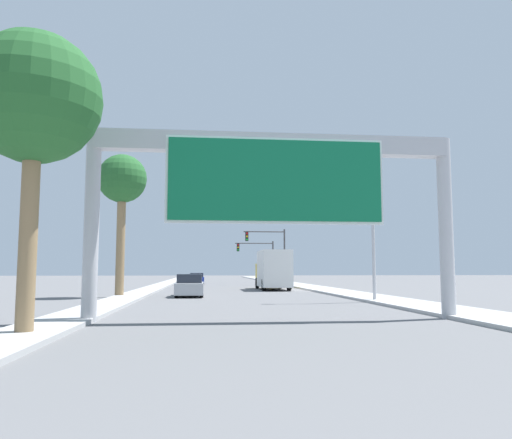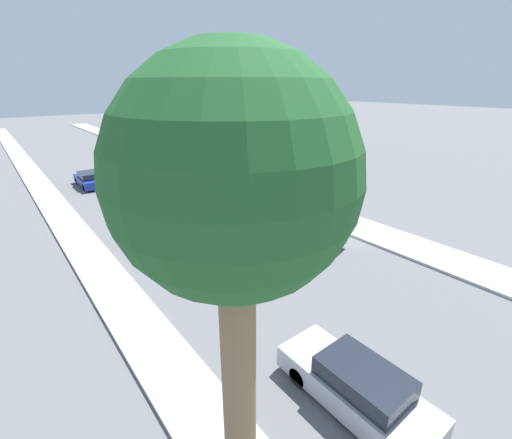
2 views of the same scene
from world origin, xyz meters
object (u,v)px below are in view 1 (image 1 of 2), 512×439
object	(u,v)px
car_far_center	(190,286)
palm_tree_foreground	(34,101)
car_near_left	(197,279)
palm_tree_background	(122,183)
traffic_light_near_intersection	(272,247)
street_lamp_right	(367,214)
truck_box_primary	(273,270)
traffic_light_mid_block	(260,254)
sign_gantry	(275,178)

from	to	relation	value
car_far_center	palm_tree_foreground	size ratio (longest dim) A/B	0.57
car_near_left	palm_tree_background	distance (m)	31.19
traffic_light_near_intersection	street_lamp_right	world-z (taller)	street_lamp_right
street_lamp_right	car_far_center	bearing A→B (deg)	145.84
truck_box_primary	street_lamp_right	size ratio (longest dim) A/B	0.94
car_near_left	traffic_light_near_intersection	bearing A→B (deg)	-32.64
car_near_left	street_lamp_right	bearing A→B (deg)	-74.58
car_far_center	traffic_light_mid_block	size ratio (longest dim) A/B	0.85
traffic_light_mid_block	street_lamp_right	xyz separation A→B (m)	(1.57, -40.74, 1.01)
traffic_light_mid_block	palm_tree_foreground	xyz separation A→B (m)	(-12.25, -53.67, 2.58)
sign_gantry	traffic_light_near_intersection	xyz separation A→B (m)	(5.22, 40.12, -0.69)
truck_box_primary	traffic_light_near_intersection	size ratio (longest dim) A/B	1.20
traffic_light_near_intersection	palm_tree_background	bearing A→B (deg)	-118.35
sign_gantry	car_near_left	bearing A→B (deg)	94.38
car_near_left	palm_tree_foreground	distance (m)	49.75
palm_tree_foreground	palm_tree_background	bearing A→B (deg)	92.12
car_far_center	sign_gantry	bearing A→B (deg)	-77.80
car_near_left	traffic_light_near_intersection	distance (m)	11.01
car_near_left	palm_tree_background	xyz separation A→B (m)	(-4.51, -30.09, 6.87)
car_near_left	palm_tree_background	world-z (taller)	palm_tree_background
sign_gantry	truck_box_primary	size ratio (longest dim) A/B	1.73
car_far_center	truck_box_primary	distance (m)	12.44
street_lamp_right	sign_gantry	bearing A→B (deg)	-124.79
sign_gantry	car_near_left	size ratio (longest dim) A/B	3.00
car_near_left	truck_box_primary	bearing A→B (deg)	-70.06
car_far_center	palm_tree_foreground	world-z (taller)	palm_tree_foreground
truck_box_primary	traffic_light_near_intersection	distance (m)	14.08
sign_gantry	palm_tree_background	bearing A→B (deg)	117.14
car_far_center	traffic_light_near_intersection	world-z (taller)	traffic_light_near_intersection
car_far_center	palm_tree_background	distance (m)	8.19
car_far_center	street_lamp_right	distance (m)	12.82
car_near_left	traffic_light_near_intersection	xyz separation A→B (m)	(8.72, -5.58, 3.76)
truck_box_primary	sign_gantry	bearing A→B (deg)	-97.55
car_near_left	palm_tree_foreground	world-z (taller)	palm_tree_foreground
sign_gantry	traffic_light_near_intersection	distance (m)	40.47
traffic_light_mid_block	street_lamp_right	distance (m)	40.78
truck_box_primary	traffic_light_mid_block	world-z (taller)	traffic_light_mid_block
sign_gantry	car_far_center	world-z (taller)	sign_gantry
car_far_center	street_lamp_right	bearing A→B (deg)	-34.16
truck_box_primary	street_lamp_right	world-z (taller)	street_lamp_right
sign_gantry	palm_tree_background	distance (m)	17.72
car_near_left	traffic_light_near_intersection	world-z (taller)	traffic_light_near_intersection
palm_tree_foreground	truck_box_primary	bearing A→B (deg)	70.18
sign_gantry	traffic_light_mid_block	distance (m)	50.38
traffic_light_mid_block	car_near_left	bearing A→B (deg)	-152.41
sign_gantry	car_near_left	distance (m)	46.06
traffic_light_near_intersection	palm_tree_background	world-z (taller)	palm_tree_background
traffic_light_near_intersection	car_far_center	bearing A→B (deg)	-110.01
sign_gantry	street_lamp_right	world-z (taller)	street_lamp_right
sign_gantry	traffic_light_mid_block	xyz separation A→B (m)	(4.95, 50.12, -1.19)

